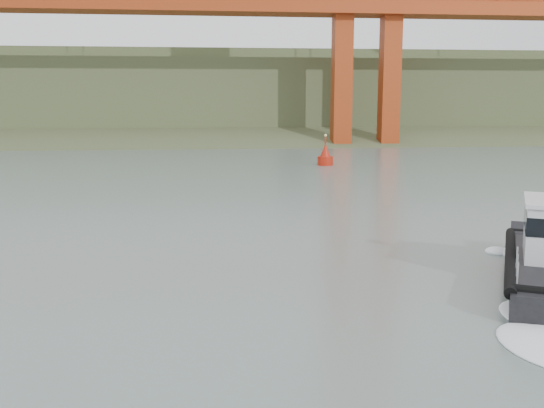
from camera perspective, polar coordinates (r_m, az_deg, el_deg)
The scene contains 3 objects.
ground at distance 25.27m, azimuth 3.51°, elevation -7.99°, with size 400.00×400.00×0.00m, color slate.
headlands at distance 149.26m, azimuth -4.66°, elevation 9.57°, with size 500.00×105.36×27.12m.
nav_buoy at distance 72.00m, azimuth 5.04°, elevation 4.48°, with size 1.87×1.87×3.89m.
Camera 1 is at (-4.10, -23.70, 7.74)m, focal length 40.00 mm.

